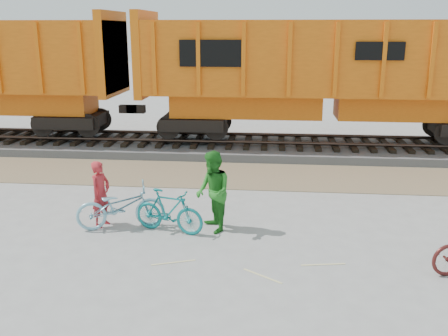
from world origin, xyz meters
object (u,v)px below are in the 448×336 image
Objects in this scene: bicycle_teal at (169,211)px; person_solo at (101,194)px; hopper_car_center at (330,72)px; person_man at (213,192)px; bicycle_blue at (121,206)px.

person_solo is at bearing 97.50° from bicycle_teal.
hopper_car_center is 8.81× the size of person_solo.
bicycle_teal is at bearing -103.34° from person_man.
bicycle_teal is at bearing -114.32° from bicycle_blue.
bicycle_blue is 0.57m from person_solo.
person_solo is at bearing -115.45° from person_man.
hopper_car_center is 8.20× the size of bicycle_teal.
hopper_car_center is 10.29m from person_solo.
hopper_car_center is at bearing 132.50° from person_man.
person_man is at bearing -72.03° from person_solo.
hopper_car_center is at bearing -18.36° from person_solo.
person_solo is (-6.06, -8.01, -2.21)m from hopper_car_center.
bicycle_teal is 1.71m from person_solo.
person_man reaches higher than bicycle_blue.
bicycle_blue is at bearing -112.99° from person_man.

